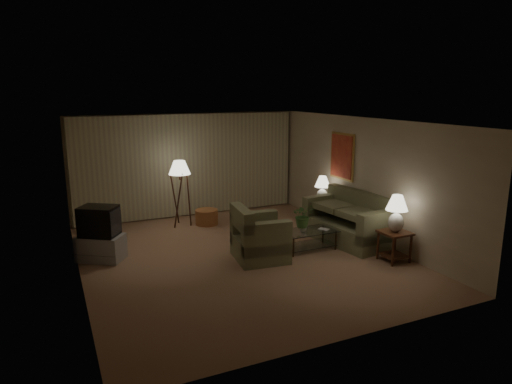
# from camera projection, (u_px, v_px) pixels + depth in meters

# --- Properties ---
(ground) EXTENTS (7.00, 7.00, 0.00)m
(ground) POSITION_uv_depth(u_px,v_px,m) (240.00, 256.00, 9.20)
(ground) COLOR #9A6E55
(ground) RESTS_ON ground
(room_shell) EXTENTS (6.04, 7.02, 2.72)m
(room_shell) POSITION_uv_depth(u_px,v_px,m) (214.00, 160.00, 10.16)
(room_shell) COLOR beige
(room_shell) RESTS_ON ground
(sofa) EXTENTS (2.21, 1.48, 0.87)m
(sofa) POSITION_uv_depth(u_px,v_px,m) (347.00, 223.00, 10.00)
(sofa) COLOR #797A56
(sofa) RESTS_ON ground
(armchair) EXTENTS (1.23, 1.19, 0.85)m
(armchair) POSITION_uv_depth(u_px,v_px,m) (260.00, 238.00, 8.98)
(armchair) COLOR #797A56
(armchair) RESTS_ON ground
(side_table_near) EXTENTS (0.53, 0.53, 0.60)m
(side_table_near) POSITION_uv_depth(u_px,v_px,m) (395.00, 241.00, 8.87)
(side_table_near) COLOR #34180E
(side_table_near) RESTS_ON ground
(side_table_far) EXTENTS (0.47, 0.39, 0.60)m
(side_table_far) POSITION_uv_depth(u_px,v_px,m) (322.00, 210.00, 11.18)
(side_table_far) COLOR #34180E
(side_table_far) RESTS_ON ground
(table_lamp_near) EXTENTS (0.42, 0.42, 0.73)m
(table_lamp_near) POSITION_uv_depth(u_px,v_px,m) (397.00, 210.00, 8.73)
(table_lamp_near) COLOR silver
(table_lamp_near) RESTS_ON side_table_near
(table_lamp_far) EXTENTS (0.38, 0.38, 0.65)m
(table_lamp_far) POSITION_uv_depth(u_px,v_px,m) (322.00, 187.00, 11.05)
(table_lamp_far) COLOR silver
(table_lamp_far) RESTS_ON side_table_far
(coffee_table) EXTENTS (1.15, 0.63, 0.41)m
(coffee_table) POSITION_uv_depth(u_px,v_px,m) (309.00, 237.00, 9.53)
(coffee_table) COLOR silver
(coffee_table) RESTS_ON ground
(tv_cabinet) EXTENTS (1.35, 1.33, 0.50)m
(tv_cabinet) POSITION_uv_depth(u_px,v_px,m) (101.00, 248.00, 8.96)
(tv_cabinet) COLOR #9E9EA0
(tv_cabinet) RESTS_ON ground
(crt_tv) EXTENTS (1.14, 1.12, 0.59)m
(crt_tv) POSITION_uv_depth(u_px,v_px,m) (99.00, 221.00, 8.84)
(crt_tv) COLOR black
(crt_tv) RESTS_ON tv_cabinet
(floor_lamp) EXTENTS (0.53, 0.53, 1.62)m
(floor_lamp) POSITION_uv_depth(u_px,v_px,m) (180.00, 192.00, 11.09)
(floor_lamp) COLOR #34180E
(floor_lamp) RESTS_ON ground
(ottoman) EXTENTS (0.72, 0.72, 0.37)m
(ottoman) POSITION_uv_depth(u_px,v_px,m) (207.00, 217.00, 11.35)
(ottoman) COLOR #B46A3D
(ottoman) RESTS_ON ground
(vase) EXTENTS (0.21, 0.21, 0.16)m
(vase) POSITION_uv_depth(u_px,v_px,m) (303.00, 228.00, 9.42)
(vase) COLOR silver
(vase) RESTS_ON coffee_table
(flowers) EXTENTS (0.55, 0.51, 0.50)m
(flowers) POSITION_uv_depth(u_px,v_px,m) (303.00, 212.00, 9.34)
(flowers) COLOR #447835
(flowers) RESTS_ON vase
(book) EXTENTS (0.24, 0.26, 0.02)m
(book) POSITION_uv_depth(u_px,v_px,m) (322.00, 230.00, 9.51)
(book) COLOR olive
(book) RESTS_ON coffee_table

